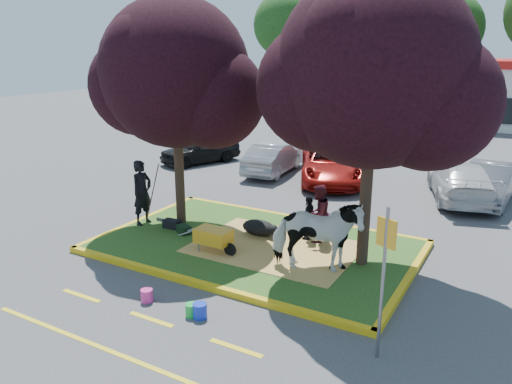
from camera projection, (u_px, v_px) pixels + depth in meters
The scene contains 32 objects.
ground at pixel (255, 249), 13.50m from camera, with size 90.00×90.00×0.00m, color #424244.
median_island at pixel (255, 246), 13.48m from camera, with size 8.00×5.00×0.15m, color #224917.
curb_near at pixel (199, 284), 11.32m from camera, with size 8.30×0.16×0.15m, color gold.
curb_far at pixel (296, 219), 15.63m from camera, with size 8.30×0.16×0.15m, color gold.
curb_left at pixel (141, 221), 15.41m from camera, with size 0.16×5.30×0.15m, color gold.
curb_right at pixel (408, 279), 11.54m from camera, with size 0.16×5.30×0.15m, color gold.
straw_bedding at pixel (275, 248), 13.17m from camera, with size 4.20×3.00×0.01m, color tan.
tree_purple_left at pixel (175, 80), 13.91m from camera, with size 5.06×4.20×6.51m.
tree_purple_right at pixel (374, 80), 10.98m from camera, with size 5.30×4.40×6.82m.
fire_lane_stripe_a at pixel (81, 296), 10.94m from camera, with size 1.10×0.12×0.01m, color yellow.
fire_lane_stripe_b at pixel (151, 319), 9.99m from camera, with size 1.10×0.12×0.01m, color yellow.
fire_lane_stripe_c at pixel (236, 348), 9.04m from camera, with size 1.10×0.12×0.01m, color yellow.
fire_lane_long at pixel (107, 350), 8.99m from camera, with size 6.00×0.10×0.01m, color yellow.
retail_building at pixel (475, 91), 35.27m from camera, with size 20.40×8.40×4.40m.
treeline at pixel (488, 16), 42.12m from camera, with size 46.58×7.80×14.63m.
cow at pixel (316, 236), 11.55m from camera, with size 0.97×2.13×1.80m, color silver.
calf at pixel (259, 228), 14.00m from camera, with size 1.02×0.58×0.44m, color black.
handler at pixel (142, 192), 14.73m from camera, with size 0.70×0.46×1.93m, color black.
visitor_a at pixel (318, 214), 13.38m from camera, with size 0.78×0.60×1.60m, color #45131F.
visitor_b at pixel (309, 218), 13.60m from camera, with size 0.73×0.30×1.24m, color black.
wheelbarrow at pixel (214, 236), 12.79m from camera, with size 1.66×0.57×0.63m.
gear_bag_dark at pixel (172, 224), 14.58m from camera, with size 0.49×0.27×0.25m, color black.
gear_bag_green at pixel (184, 230), 14.15m from camera, with size 0.43×0.27×0.23m, color black.
sign_post at pixel (384, 267), 8.30m from camera, with size 0.37×0.18×2.78m.
bucket_green at pixel (191, 310), 10.09m from camera, with size 0.25×0.25×0.27m, color green.
bucket_pink at pixel (147, 296), 10.66m from camera, with size 0.26×0.26×0.28m, color #E63390.
bucket_blue at pixel (200, 311), 10.02m from camera, with size 0.29×0.29×0.31m, color #1934C9.
car_black at pixel (200, 149), 23.31m from camera, with size 1.53×3.81×1.30m, color black.
car_silver at pixel (274, 158), 21.40m from camera, with size 1.40×4.02×1.32m, color gray.
car_red at pixel (331, 164), 20.07m from camera, with size 2.35×5.09×1.41m, color maroon.
car_white at pixel (461, 181), 17.67m from camera, with size 1.89×4.66×1.35m, color silver.
car_grey at pixel (489, 183), 17.34m from camera, with size 1.44×4.14×1.36m, color slate.
Camera 1 is at (6.21, -10.88, 5.26)m, focal length 35.00 mm.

